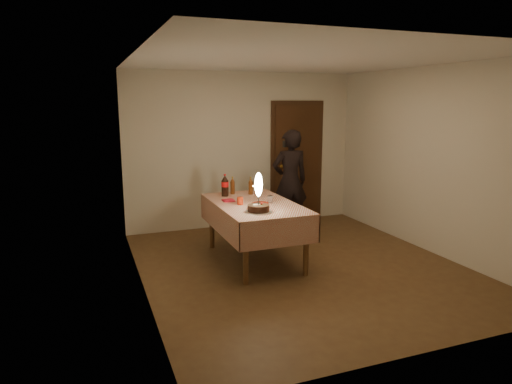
{
  "coord_description": "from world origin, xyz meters",
  "views": [
    {
      "loc": [
        -2.55,
        -5.05,
        2.1
      ],
      "look_at": [
        -0.48,
        0.39,
        0.95
      ],
      "focal_mm": 32.0,
      "sensor_mm": 36.0,
      "label": 1
    }
  ],
  "objects_px": {
    "dining_table": "(255,211)",
    "red_plate": "(260,203)",
    "red_cup": "(240,201)",
    "cola_bottle": "(225,185)",
    "birthday_cake": "(259,202)",
    "clear_cup": "(270,199)",
    "amber_bottle_left": "(233,186)",
    "amber_bottle_right": "(251,186)",
    "photographer": "(290,181)"
  },
  "relations": [
    {
      "from": "dining_table",
      "to": "red_plate",
      "type": "bearing_deg",
      "value": -41.14
    },
    {
      "from": "red_plate",
      "to": "red_cup",
      "type": "distance_m",
      "value": 0.28
    },
    {
      "from": "red_plate",
      "to": "cola_bottle",
      "type": "distance_m",
      "value": 0.71
    },
    {
      "from": "birthday_cake",
      "to": "clear_cup",
      "type": "distance_m",
      "value": 0.55
    },
    {
      "from": "cola_bottle",
      "to": "red_plate",
      "type": "bearing_deg",
      "value": -64.89
    },
    {
      "from": "dining_table",
      "to": "red_cup",
      "type": "xyz_separation_m",
      "value": [
        -0.21,
        -0.02,
        0.16
      ]
    },
    {
      "from": "birthday_cake",
      "to": "amber_bottle_left",
      "type": "bearing_deg",
      "value": 87.82
    },
    {
      "from": "dining_table",
      "to": "clear_cup",
      "type": "height_order",
      "value": "clear_cup"
    },
    {
      "from": "red_cup",
      "to": "amber_bottle_right",
      "type": "xyz_separation_m",
      "value": [
        0.36,
        0.58,
        0.07
      ]
    },
    {
      "from": "red_plate",
      "to": "amber_bottle_right",
      "type": "relative_size",
      "value": 0.86
    },
    {
      "from": "clear_cup",
      "to": "red_plate",
      "type": "bearing_deg",
      "value": -175.48
    },
    {
      "from": "birthday_cake",
      "to": "dining_table",
      "type": "bearing_deg",
      "value": 74.81
    },
    {
      "from": "amber_bottle_right",
      "to": "red_plate",
      "type": "bearing_deg",
      "value": -98.34
    },
    {
      "from": "red_cup",
      "to": "dining_table",
      "type": "bearing_deg",
      "value": 5.4
    },
    {
      "from": "birthday_cake",
      "to": "red_plate",
      "type": "bearing_deg",
      "value": 65.62
    },
    {
      "from": "birthday_cake",
      "to": "amber_bottle_left",
      "type": "height_order",
      "value": "birthday_cake"
    },
    {
      "from": "red_plate",
      "to": "photographer",
      "type": "relative_size",
      "value": 0.13
    },
    {
      "from": "red_cup",
      "to": "photographer",
      "type": "bearing_deg",
      "value": 42.85
    },
    {
      "from": "clear_cup",
      "to": "photographer",
      "type": "height_order",
      "value": "photographer"
    },
    {
      "from": "red_plate",
      "to": "red_cup",
      "type": "height_order",
      "value": "red_cup"
    },
    {
      "from": "dining_table",
      "to": "clear_cup",
      "type": "xyz_separation_m",
      "value": [
        0.2,
        -0.04,
        0.15
      ]
    },
    {
      "from": "amber_bottle_left",
      "to": "amber_bottle_right",
      "type": "distance_m",
      "value": 0.27
    },
    {
      "from": "red_cup",
      "to": "photographer",
      "type": "distance_m",
      "value": 1.71
    },
    {
      "from": "cola_bottle",
      "to": "amber_bottle_left",
      "type": "distance_m",
      "value": 0.19
    },
    {
      "from": "red_plate",
      "to": "clear_cup",
      "type": "height_order",
      "value": "clear_cup"
    },
    {
      "from": "dining_table",
      "to": "cola_bottle",
      "type": "relative_size",
      "value": 5.42
    },
    {
      "from": "dining_table",
      "to": "red_plate",
      "type": "height_order",
      "value": "red_plate"
    },
    {
      "from": "amber_bottle_right",
      "to": "photographer",
      "type": "xyz_separation_m",
      "value": [
        0.89,
        0.59,
        -0.07
      ]
    },
    {
      "from": "birthday_cake",
      "to": "cola_bottle",
      "type": "height_order",
      "value": "birthday_cake"
    },
    {
      "from": "dining_table",
      "to": "cola_bottle",
      "type": "xyz_separation_m",
      "value": [
        -0.23,
        0.57,
        0.26
      ]
    },
    {
      "from": "red_cup",
      "to": "cola_bottle",
      "type": "height_order",
      "value": "cola_bottle"
    },
    {
      "from": "birthday_cake",
      "to": "amber_bottle_right",
      "type": "height_order",
      "value": "birthday_cake"
    },
    {
      "from": "photographer",
      "to": "birthday_cake",
      "type": "bearing_deg",
      "value": -125.98
    },
    {
      "from": "clear_cup",
      "to": "cola_bottle",
      "type": "xyz_separation_m",
      "value": [
        -0.44,
        0.61,
        0.11
      ]
    },
    {
      "from": "birthday_cake",
      "to": "red_cup",
      "type": "relative_size",
      "value": 4.81
    },
    {
      "from": "dining_table",
      "to": "cola_bottle",
      "type": "bearing_deg",
      "value": 112.06
    },
    {
      "from": "cola_bottle",
      "to": "dining_table",
      "type": "bearing_deg",
      "value": -67.94
    },
    {
      "from": "red_plate",
      "to": "photographer",
      "type": "height_order",
      "value": "photographer"
    },
    {
      "from": "dining_table",
      "to": "cola_bottle",
      "type": "height_order",
      "value": "cola_bottle"
    },
    {
      "from": "birthday_cake",
      "to": "red_plate",
      "type": "height_order",
      "value": "birthday_cake"
    },
    {
      "from": "amber_bottle_left",
      "to": "amber_bottle_right",
      "type": "height_order",
      "value": "same"
    },
    {
      "from": "amber_bottle_left",
      "to": "amber_bottle_right",
      "type": "xyz_separation_m",
      "value": [
        0.24,
        -0.13,
        0.0
      ]
    },
    {
      "from": "amber_bottle_left",
      "to": "photographer",
      "type": "height_order",
      "value": "photographer"
    },
    {
      "from": "red_plate",
      "to": "amber_bottle_right",
      "type": "distance_m",
      "value": 0.63
    },
    {
      "from": "clear_cup",
      "to": "cola_bottle",
      "type": "distance_m",
      "value": 0.76
    },
    {
      "from": "red_cup",
      "to": "amber_bottle_left",
      "type": "height_order",
      "value": "amber_bottle_left"
    },
    {
      "from": "red_plate",
      "to": "amber_bottle_left",
      "type": "bearing_deg",
      "value": 101.21
    },
    {
      "from": "dining_table",
      "to": "birthday_cake",
      "type": "distance_m",
      "value": 0.54
    },
    {
      "from": "birthday_cake",
      "to": "amber_bottle_right",
      "type": "distance_m",
      "value": 1.07
    },
    {
      "from": "dining_table",
      "to": "photographer",
      "type": "height_order",
      "value": "photographer"
    }
  ]
}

